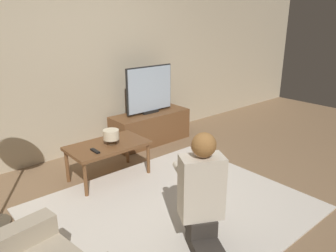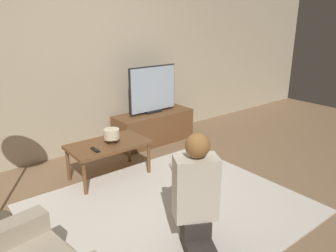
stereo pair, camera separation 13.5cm
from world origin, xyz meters
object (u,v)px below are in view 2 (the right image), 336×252
(person_kneeling, at_px, (196,193))
(tv, at_px, (153,90))
(coffee_table, at_px, (108,147))
(table_lamp, at_px, (112,135))

(person_kneeling, bearing_deg, tv, -89.96)
(tv, distance_m, person_kneeling, 2.42)
(coffee_table, relative_size, person_kneeling, 0.92)
(tv, bearing_deg, coffee_table, -150.52)
(coffee_table, distance_m, person_kneeling, 1.52)
(table_lamp, bearing_deg, person_kneeling, -93.19)
(person_kneeling, relative_size, table_lamp, 5.38)
(person_kneeling, height_order, table_lamp, person_kneeling)
(coffee_table, bearing_deg, table_lamp, -40.78)
(tv, xyz_separation_m, table_lamp, (-1.04, -0.64, -0.27))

